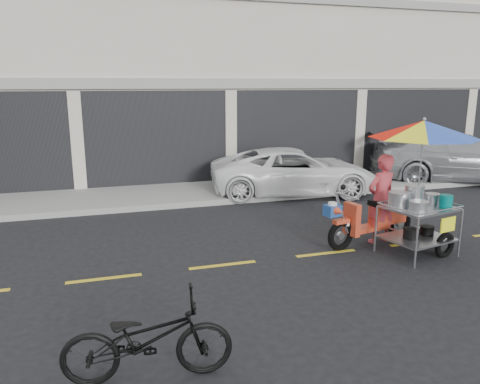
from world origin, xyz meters
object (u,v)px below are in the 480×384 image
object	(u,v)px
silver_pickup	(458,157)
white_pickup	(294,171)
food_vendor_rig	(406,168)
near_bicycle	(148,339)

from	to	relation	value
silver_pickup	white_pickup	bearing A→B (deg)	113.18
food_vendor_rig	white_pickup	bearing A→B (deg)	79.41
silver_pickup	near_bicycle	size ratio (longest dim) A/B	3.02
white_pickup	food_vendor_rig	world-z (taller)	food_vendor_rig
near_bicycle	food_vendor_rig	bearing A→B (deg)	-55.53
white_pickup	silver_pickup	distance (m)	5.73
near_bicycle	white_pickup	bearing A→B (deg)	-26.78
food_vendor_rig	silver_pickup	bearing A→B (deg)	28.88
near_bicycle	food_vendor_rig	world-z (taller)	food_vendor_rig
silver_pickup	near_bicycle	xyz separation A→B (m)	(-10.67, -7.58, -0.32)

